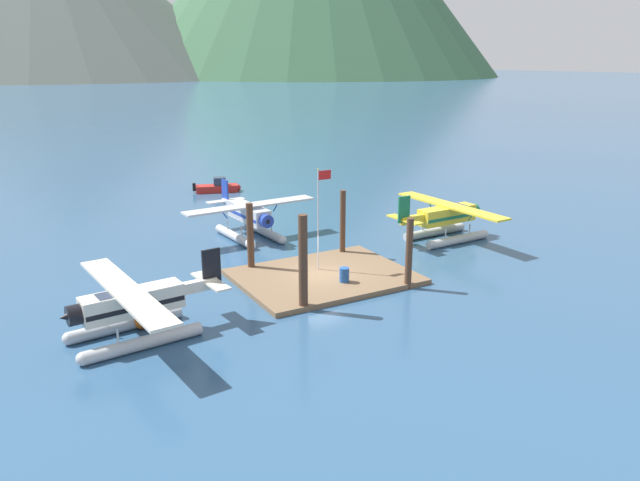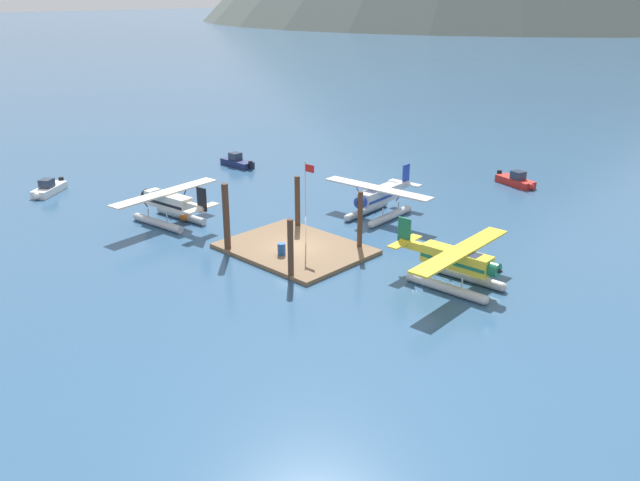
{
  "view_description": "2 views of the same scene",
  "coord_description": "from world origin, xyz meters",
  "px_view_note": "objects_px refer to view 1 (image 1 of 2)",
  "views": [
    {
      "loc": [
        -17.57,
        -30.69,
        13.02
      ],
      "look_at": [
        0.32,
        1.03,
        2.16
      ],
      "focal_mm": 34.1,
      "sensor_mm": 36.0,
      "label": 1
    },
    {
      "loc": [
        33.12,
        -31.95,
        18.37
      ],
      "look_at": [
        2.25,
        0.37,
        1.3
      ],
      "focal_mm": 36.82,
      "sensor_mm": 36.0,
      "label": 2
    }
  ],
  "objects_px": {
    "mooring_buoy": "(142,321)",
    "seaplane_silver_bow_centre": "(249,218)",
    "seaplane_yellow_stbd_fwd": "(447,219)",
    "flagpole": "(320,208)",
    "boat_red_open_north": "(218,187)",
    "fuel_drum": "(344,275)",
    "seaplane_cream_port_aft": "(133,309)"
  },
  "relations": [
    {
      "from": "mooring_buoy",
      "to": "seaplane_yellow_stbd_fwd",
      "type": "bearing_deg",
      "value": 11.14
    },
    {
      "from": "flagpole",
      "to": "fuel_drum",
      "type": "height_order",
      "value": "flagpole"
    },
    {
      "from": "mooring_buoy",
      "to": "seaplane_cream_port_aft",
      "type": "distance_m",
      "value": 1.72
    },
    {
      "from": "seaplane_yellow_stbd_fwd",
      "to": "seaplane_cream_port_aft",
      "type": "bearing_deg",
      "value": -166.68
    },
    {
      "from": "boat_red_open_north",
      "to": "seaplane_silver_bow_centre",
      "type": "bearing_deg",
      "value": -102.59
    },
    {
      "from": "flagpole",
      "to": "boat_red_open_north",
      "type": "bearing_deg",
      "value": 83.34
    },
    {
      "from": "seaplane_yellow_stbd_fwd",
      "to": "boat_red_open_north",
      "type": "height_order",
      "value": "seaplane_yellow_stbd_fwd"
    },
    {
      "from": "fuel_drum",
      "to": "seaplane_yellow_stbd_fwd",
      "type": "bearing_deg",
      "value": 21.43
    },
    {
      "from": "flagpole",
      "to": "seaplane_yellow_stbd_fwd",
      "type": "bearing_deg",
      "value": 8.99
    },
    {
      "from": "seaplane_cream_port_aft",
      "to": "seaplane_yellow_stbd_fwd",
      "type": "relative_size",
      "value": 1.0
    },
    {
      "from": "seaplane_yellow_stbd_fwd",
      "to": "fuel_drum",
      "type": "bearing_deg",
      "value": -158.57
    },
    {
      "from": "seaplane_yellow_stbd_fwd",
      "to": "seaplane_silver_bow_centre",
      "type": "relative_size",
      "value": 1.0
    },
    {
      "from": "flagpole",
      "to": "mooring_buoy",
      "type": "relative_size",
      "value": 8.28
    },
    {
      "from": "flagpole",
      "to": "seaplane_silver_bow_centre",
      "type": "relative_size",
      "value": 0.62
    },
    {
      "from": "mooring_buoy",
      "to": "seaplane_yellow_stbd_fwd",
      "type": "xyz_separation_m",
      "value": [
        23.84,
        4.69,
        1.19
      ]
    },
    {
      "from": "mooring_buoy",
      "to": "seaplane_yellow_stbd_fwd",
      "type": "relative_size",
      "value": 0.07
    },
    {
      "from": "mooring_buoy",
      "to": "seaplane_silver_bow_centre",
      "type": "relative_size",
      "value": 0.07
    },
    {
      "from": "fuel_drum",
      "to": "seaplane_cream_port_aft",
      "type": "height_order",
      "value": "seaplane_cream_port_aft"
    },
    {
      "from": "fuel_drum",
      "to": "seaplane_yellow_stbd_fwd",
      "type": "relative_size",
      "value": 0.08
    },
    {
      "from": "mooring_buoy",
      "to": "seaplane_cream_port_aft",
      "type": "height_order",
      "value": "seaplane_cream_port_aft"
    },
    {
      "from": "flagpole",
      "to": "seaplane_yellow_stbd_fwd",
      "type": "height_order",
      "value": "flagpole"
    },
    {
      "from": "mooring_buoy",
      "to": "seaplane_silver_bow_centre",
      "type": "height_order",
      "value": "seaplane_silver_bow_centre"
    },
    {
      "from": "seaplane_cream_port_aft",
      "to": "seaplane_yellow_stbd_fwd",
      "type": "xyz_separation_m",
      "value": [
        24.43,
        5.78,
        0.0
      ]
    },
    {
      "from": "mooring_buoy",
      "to": "flagpole",
      "type": "bearing_deg",
      "value": 13.27
    },
    {
      "from": "fuel_drum",
      "to": "mooring_buoy",
      "type": "distance_m",
      "value": 12.0
    },
    {
      "from": "seaplane_yellow_stbd_fwd",
      "to": "seaplane_silver_bow_centre",
      "type": "bearing_deg",
      "value": 148.98
    },
    {
      "from": "flagpole",
      "to": "mooring_buoy",
      "type": "xyz_separation_m",
      "value": [
        -11.87,
        -2.8,
        -3.89
      ]
    },
    {
      "from": "fuel_drum",
      "to": "boat_red_open_north",
      "type": "height_order",
      "value": "boat_red_open_north"
    },
    {
      "from": "fuel_drum",
      "to": "seaplane_silver_bow_centre",
      "type": "height_order",
      "value": "seaplane_silver_bow_centre"
    },
    {
      "from": "mooring_buoy",
      "to": "seaplane_yellow_stbd_fwd",
      "type": "distance_m",
      "value": 24.33
    },
    {
      "from": "fuel_drum",
      "to": "seaplane_silver_bow_centre",
      "type": "bearing_deg",
      "value": 93.98
    },
    {
      "from": "flagpole",
      "to": "fuel_drum",
      "type": "distance_m",
      "value": 4.49
    }
  ]
}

